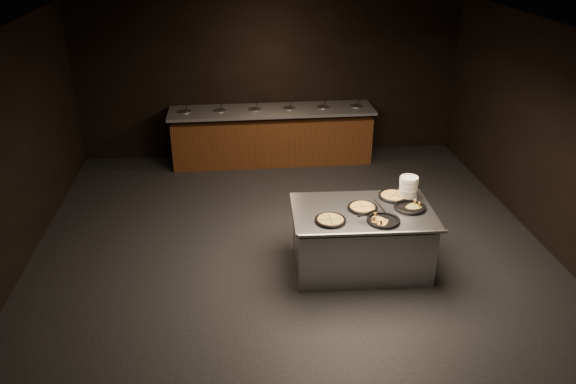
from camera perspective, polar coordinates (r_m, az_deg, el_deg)
name	(u,v)px	position (r m, az deg, el deg)	size (l,w,h in m)	color
room	(295,164)	(6.73, 0.76, 2.90)	(7.02, 8.02, 2.92)	black
salad_bar	(272,139)	(10.39, -1.62, 5.41)	(3.70, 0.83, 1.18)	brown
serving_counter	(361,240)	(7.23, 7.41, -4.89)	(1.80, 1.20, 0.84)	#A6A9AD
plate_stack	(408,188)	(7.36, 12.14, 0.42)	(0.23, 0.23, 0.29)	silver
pan_veggie_whole	(330,220)	(6.72, 4.33, -2.85)	(0.38, 0.38, 0.04)	black
pan_cheese_whole	(363,207)	(7.05, 7.58, -1.56)	(0.38, 0.38, 0.04)	black
pan_cheese_slices_a	(393,196)	(7.40, 10.66, -0.40)	(0.39, 0.39, 0.04)	black
pan_cheese_slices_b	(384,220)	(6.80, 9.68, -2.83)	(0.40, 0.40, 0.04)	black
pan_veggie_slices	(410,207)	(7.16, 12.28, -1.50)	(0.40, 0.40, 0.04)	black
server_left	(376,206)	(7.00, 8.96, -1.41)	(0.24, 0.26, 0.16)	#A6A9AD
server_right	(371,216)	(6.74, 8.41, -2.38)	(0.34, 0.13, 0.16)	#A6A9AD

